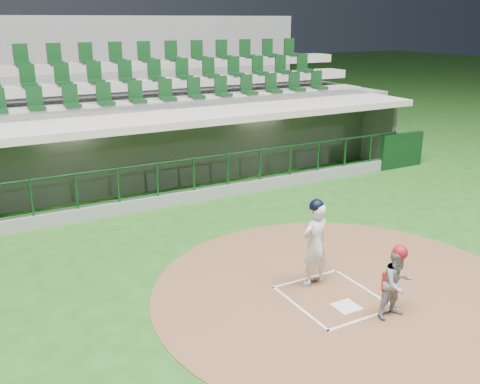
% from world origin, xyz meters
% --- Properties ---
extents(ground, '(120.00, 120.00, 0.00)m').
position_xyz_m(ground, '(0.00, 0.00, 0.00)').
color(ground, '#1D4E16').
rests_on(ground, ground).
extents(dirt_circle, '(7.20, 7.20, 0.01)m').
position_xyz_m(dirt_circle, '(0.30, -0.20, 0.01)').
color(dirt_circle, brown).
rests_on(dirt_circle, ground).
extents(home_plate, '(0.43, 0.43, 0.02)m').
position_xyz_m(home_plate, '(0.00, -0.70, 0.02)').
color(home_plate, white).
rests_on(home_plate, dirt_circle).
extents(batter_box_chalk, '(1.55, 1.80, 0.01)m').
position_xyz_m(batter_box_chalk, '(0.00, -0.30, 0.02)').
color(batter_box_chalk, white).
rests_on(batter_box_chalk, ground).
extents(dugout_structure, '(16.40, 3.70, 3.00)m').
position_xyz_m(dugout_structure, '(0.03, 7.83, 0.95)').
color(dugout_structure, slate).
rests_on(dugout_structure, ground).
extents(seating_deck, '(17.00, 6.72, 5.15)m').
position_xyz_m(seating_deck, '(0.00, 10.91, 1.42)').
color(seating_deck, slate).
rests_on(seating_deck, ground).
extents(batter, '(0.87, 0.88, 1.73)m').
position_xyz_m(batter, '(0.02, 0.33, 0.88)').
color(batter, white).
rests_on(batter, dirt_circle).
extents(catcher, '(0.61, 0.48, 1.33)m').
position_xyz_m(catcher, '(0.53, -1.32, 0.66)').
color(catcher, '#939499').
rests_on(catcher, dirt_circle).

